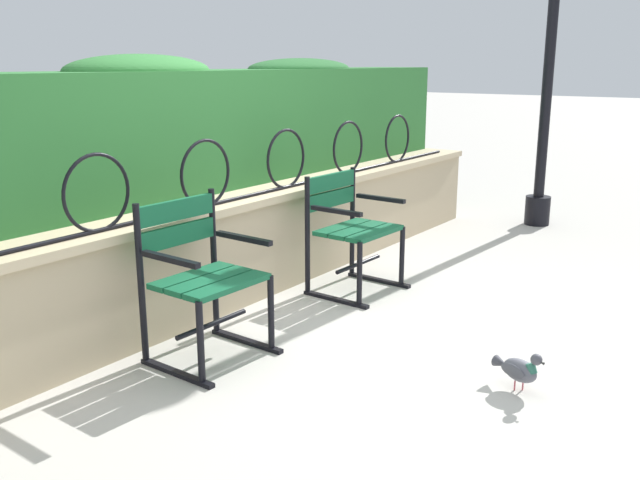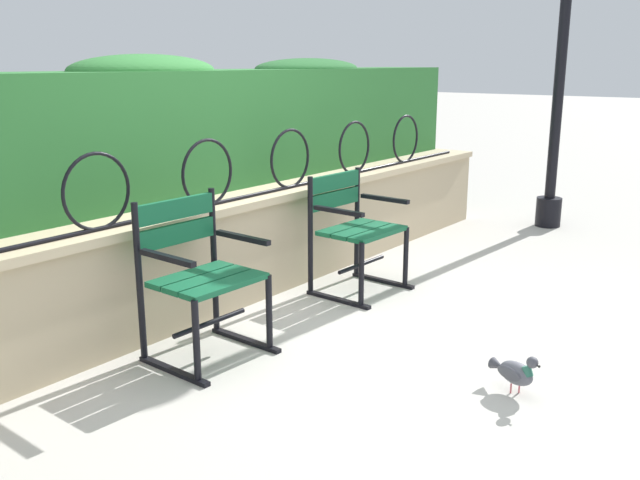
{
  "view_description": "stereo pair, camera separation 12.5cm",
  "coord_description": "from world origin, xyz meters",
  "px_view_note": "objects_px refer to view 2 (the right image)",
  "views": [
    {
      "loc": [
        -3.21,
        -2.15,
        1.56
      ],
      "look_at": [
        0.0,
        0.13,
        0.55
      ],
      "focal_mm": 39.02,
      "sensor_mm": 36.0,
      "label": 1
    },
    {
      "loc": [
        -3.14,
        -2.25,
        1.56
      ],
      "look_at": [
        0.0,
        0.13,
        0.55
      ],
      "focal_mm": 39.02,
      "sensor_mm": 36.0,
      "label": 2
    }
  ],
  "objects_px": {
    "park_chair_left": "(198,273)",
    "park_chair_right": "(353,227)",
    "pigeon_near_chairs": "(516,372)",
    "lamppost": "(563,33)"
  },
  "relations": [
    {
      "from": "park_chair_left",
      "to": "park_chair_right",
      "type": "height_order",
      "value": "park_chair_left"
    },
    {
      "from": "pigeon_near_chairs",
      "to": "lamppost",
      "type": "height_order",
      "value": "lamppost"
    },
    {
      "from": "park_chair_left",
      "to": "lamppost",
      "type": "relative_size",
      "value": 0.25
    },
    {
      "from": "park_chair_left",
      "to": "pigeon_near_chairs",
      "type": "relative_size",
      "value": 3.07
    },
    {
      "from": "lamppost",
      "to": "pigeon_near_chairs",
      "type": "bearing_deg",
      "value": -162.84
    },
    {
      "from": "park_chair_right",
      "to": "pigeon_near_chairs",
      "type": "relative_size",
      "value": 2.9
    },
    {
      "from": "park_chair_right",
      "to": "pigeon_near_chairs",
      "type": "height_order",
      "value": "park_chair_right"
    },
    {
      "from": "park_chair_right",
      "to": "pigeon_near_chairs",
      "type": "xyz_separation_m",
      "value": [
        -0.83,
        -1.52,
        -0.34
      ]
    },
    {
      "from": "park_chair_right",
      "to": "lamppost",
      "type": "bearing_deg",
      "value": -8.52
    },
    {
      "from": "park_chair_left",
      "to": "lamppost",
      "type": "distance_m",
      "value": 4.42
    }
  ]
}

